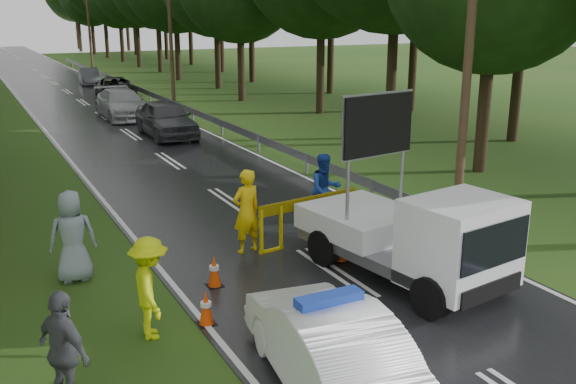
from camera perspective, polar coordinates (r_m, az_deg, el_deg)
ground at (r=14.10m, az=4.18°, el=-7.14°), size 160.00×160.00×0.00m
road at (r=41.97m, az=-17.79°, el=7.60°), size 7.00×140.00×0.02m
guardrail at (r=42.34m, az=-12.79°, el=8.76°), size 0.12×60.06×0.70m
utility_pole_near at (r=17.75m, az=15.93°, el=13.87°), size 1.40×0.24×10.00m
utility_pole_mid at (r=40.86m, az=-10.47°, el=15.01°), size 1.40×0.24×10.00m
utility_pole_far at (r=66.15m, az=-17.35°, el=14.80°), size 1.40×0.24×10.00m
police_sedan at (r=9.82m, az=3.60°, el=-13.50°), size 2.02×4.35×1.52m
work_truck at (r=13.46m, az=11.21°, el=-3.86°), size 2.74×5.01×3.81m
barrier at (r=15.50m, az=1.88°, el=-1.44°), size 2.84×0.45×1.18m
officer at (r=14.90m, az=-3.71°, el=-1.73°), size 0.81×0.60×2.01m
civilian at (r=16.95m, az=3.32°, el=0.26°), size 0.95×0.76×1.90m
bystander_left at (r=11.37m, az=-12.17°, el=-8.34°), size 0.83×1.26×1.82m
bystander_mid at (r=9.74m, az=-19.25°, el=-13.24°), size 0.87×1.15×1.82m
bystander_right at (r=14.07m, az=-18.61°, el=-3.75°), size 1.02×0.72×1.96m
queue_car_first at (r=29.43m, az=-10.79°, el=6.43°), size 1.96×4.82×1.64m
queue_car_second at (r=35.05m, az=-14.53°, el=7.59°), size 2.15×5.23×1.51m
queue_car_third at (r=42.75m, az=-15.09°, el=8.88°), size 2.91×5.24×1.39m
queue_car_fourth at (r=51.81m, az=-17.25°, el=9.79°), size 1.73×4.00×1.28m
cone_near_left at (r=11.83m, az=-7.30°, el=-10.20°), size 0.32×0.32×0.68m
cone_center at (r=14.58m, az=4.74°, el=-4.81°), size 0.36×0.36×0.75m
cone_far at (r=18.28m, az=-3.33°, el=-0.66°), size 0.30×0.30×0.64m
cone_left_mid at (r=13.34m, az=-6.57°, el=-7.02°), size 0.33×0.33×0.70m
cone_right at (r=17.19m, az=11.24°, el=-1.75°), size 0.38×0.38×0.80m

